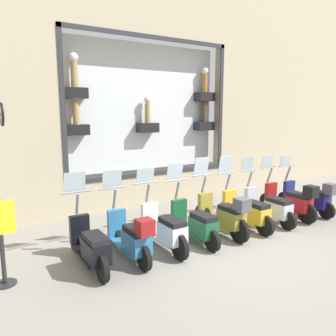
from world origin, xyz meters
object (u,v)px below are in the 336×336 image
scooter_white_6 (165,230)px  scooter_black_8 (91,246)px  scooter_red_1 (292,201)px  scooter_green_5 (195,224)px  scooter_navy_0 (310,198)px  shop_sign_post (1,240)px  scooter_teal_7 (131,237)px  scooter_yellow_3 (247,211)px  scooter_silver_2 (270,207)px  scooter_olive_4 (224,215)px

scooter_white_6 → scooter_black_8: 1.55m
scooter_red_1 → scooter_green_5: (0.06, 3.09, -0.06)m
scooter_navy_0 → scooter_green_5: bearing=89.0°
scooter_red_1 → shop_sign_post: 6.81m
scooter_red_1 → scooter_teal_7: bearing=90.1°
scooter_navy_0 → scooter_white_6: scooter_white_6 is taller
scooter_yellow_3 → scooter_green_5: (-0.00, 1.55, -0.01)m
scooter_silver_2 → shop_sign_post: (0.20, 6.02, 0.36)m
scooter_yellow_3 → scooter_green_5: bearing=90.2°
scooter_white_6 → scooter_teal_7: size_ratio=1.00×
scooter_olive_4 → scooter_teal_7: size_ratio=1.01×
scooter_olive_4 → shop_sign_post: bearing=86.8°
scooter_red_1 → scooter_white_6: size_ratio=1.00×
scooter_red_1 → scooter_green_5: size_ratio=1.01×
scooter_silver_2 → scooter_teal_7: bearing=90.9°
scooter_red_1 → scooter_black_8: 5.41m
scooter_yellow_3 → scooter_silver_2: bearing=-90.4°
scooter_green_5 → scooter_white_6: size_ratio=0.99×
scooter_white_6 → scooter_yellow_3: bearing=-90.0°
scooter_teal_7 → scooter_black_8: scooter_black_8 is taller
scooter_red_1 → scooter_silver_2: scooter_silver_2 is taller
scooter_teal_7 → scooter_black_8: bearing=85.1°
scooter_olive_4 → scooter_teal_7: 2.32m
scooter_white_6 → scooter_teal_7: 0.78m
scooter_yellow_3 → scooter_olive_4: (-0.05, 0.77, 0.06)m
scooter_black_8 → scooter_yellow_3: bearing=-90.0°
scooter_teal_7 → scooter_black_8: 0.78m
scooter_white_6 → scooter_teal_7: (-0.07, 0.77, 0.03)m
scooter_navy_0 → scooter_yellow_3: size_ratio=1.00×
scooter_red_1 → scooter_green_5: scooter_green_5 is taller
scooter_navy_0 → scooter_red_1: size_ratio=0.99×
scooter_white_6 → scooter_teal_7: bearing=94.8°
scooter_teal_7 → scooter_navy_0: bearing=-90.1°
scooter_red_1 → scooter_yellow_3: 1.55m
scooter_olive_4 → scooter_black_8: 3.09m
scooter_teal_7 → scooter_yellow_3: bearing=-88.8°
scooter_white_6 → scooter_olive_4: bearing=-91.9°
scooter_yellow_3 → scooter_white_6: bearing=90.0°
scooter_red_1 → scooter_black_8: scooter_black_8 is taller
scooter_teal_7 → scooter_white_6: bearing=-85.2°
scooter_navy_0 → scooter_green_5: (0.07, 3.86, -0.04)m
scooter_silver_2 → scooter_white_6: bearing=89.9°
scooter_silver_2 → scooter_yellow_3: size_ratio=1.00×
scooter_yellow_3 → scooter_teal_7: bearing=91.2°
scooter_olive_4 → scooter_green_5: bearing=86.3°
scooter_yellow_3 → scooter_green_5: size_ratio=1.00×
scooter_silver_2 → scooter_black_8: bearing=90.0°
shop_sign_post → scooter_silver_2: bearing=-91.9°
scooter_navy_0 → scooter_yellow_3: scooter_yellow_3 is taller
scooter_navy_0 → scooter_black_8: size_ratio=1.00×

